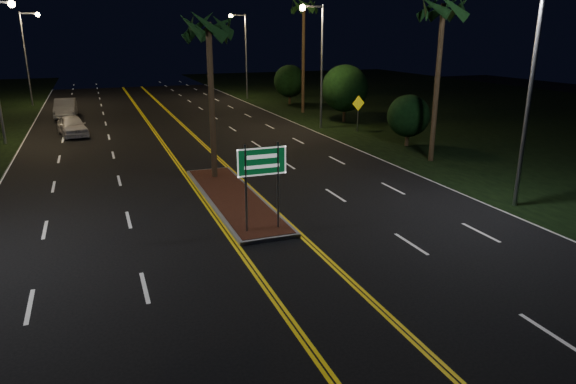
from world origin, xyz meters
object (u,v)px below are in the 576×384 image
palm_right_far (304,8)px  warning_sign (358,108)px  highway_sign (262,170)px  car_near (72,124)px  palm_right_near (443,9)px  shrub_mid (345,88)px  shrub_far (290,81)px  streetlight_right_near (526,69)px  car_far (65,106)px  streetlight_left_far (29,48)px  shrub_near (408,116)px  median_island (233,198)px  streetlight_right_far (243,46)px  streetlight_right_mid (317,52)px  palm_median (208,27)px

palm_right_far → warning_sign: (0.20, -10.21, -7.43)m
highway_sign → car_near: highway_sign is taller
palm_right_near → shrub_mid: 15.11m
shrub_mid → shrub_far: bearing=91.0°
streetlight_right_near → shrub_far: streetlight_right_near is taller
shrub_mid → car_far: bearing=153.4°
streetlight_left_far → shrub_near: size_ratio=2.73×
highway_sign → streetlight_left_far: (-10.61, 41.20, 3.25)m
median_island → streetlight_right_far: size_ratio=1.14×
streetlight_right_mid → shrub_far: bearing=77.2°
shrub_far → streetlight_right_near: bearing=-95.4°
median_island → shrub_near: (13.50, 7.00, 1.86)m
highway_sign → shrub_near: (13.50, 11.20, -0.46)m
streetlight_right_far → palm_right_far: palm_right_far is taller
streetlight_right_near → palm_right_far: 28.30m
shrub_near → shrub_far: size_ratio=0.83×
car_far → warning_sign: warning_sign is taller
shrub_far → car_near: (-20.65, -10.63, -1.50)m
palm_median → streetlight_right_mid: bearing=47.3°
palm_right_near → car_far: 32.72m
palm_right_near → car_near: size_ratio=1.85×
shrub_far → warning_sign: size_ratio=1.51×
highway_sign → palm_right_far: (12.80, 27.20, 6.74)m
highway_sign → streetlight_right_far: (10.61, 39.20, 3.25)m
palm_median → shrub_far: size_ratio=2.10×
streetlight_left_far → palm_right_near: 41.19m
streetlight_right_far → streetlight_right_near: bearing=-90.0°
highway_sign → car_far: bearing=103.3°
streetlight_left_far → car_far: size_ratio=1.63×
car_near → shrub_near: bearing=-39.1°
palm_right_far → warning_sign: bearing=-88.9°
median_island → streetlight_right_far: streetlight_right_far is taller
streetlight_right_near → shrub_near: streetlight_right_near is taller
streetlight_right_mid → shrub_mid: (3.39, 2.00, -2.93)m
shrub_near → shrub_mid: 10.04m
highway_sign → shrub_mid: shrub_mid is taller
car_far → streetlight_right_mid: bearing=-33.6°
streetlight_right_near → palm_right_near: bearing=76.7°
palm_right_near → shrub_near: palm_right_near is taller
palm_right_far → shrub_mid: 8.87m
palm_median → shrub_mid: (14.00, 13.50, -4.55)m
streetlight_right_far → car_far: streetlight_right_far is taller
palm_right_far → palm_median: bearing=-123.3°
median_island → warning_sign: (13.00, 12.79, 1.64)m
shrub_far → car_far: bearing=-176.8°
palm_right_far → shrub_near: size_ratio=3.12×
streetlight_right_far → shrub_near: 28.39m
palm_right_far → shrub_mid: palm_right_far is taller
streetlight_right_mid → streetlight_right_far: 20.00m
highway_sign → shrub_far: 35.96m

